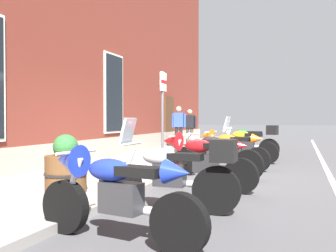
{
  "coord_description": "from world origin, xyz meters",
  "views": [
    {
      "loc": [
        -8.17,
        -2.58,
        1.3
      ],
      "look_at": [
        0.42,
        0.44,
        1.12
      ],
      "focal_mm": 40.59,
      "sensor_mm": 36.0,
      "label": 1
    }
  ],
  "objects": [
    {
      "name": "motorcycle_orange_sport",
      "position": [
        1.47,
        -0.8,
        0.56
      ],
      "size": [
        0.77,
        2.04,
        1.02
      ],
      "color": "black",
      "rests_on": "ground_plane"
    },
    {
      "name": "ground_plane",
      "position": [
        0.0,
        0.0,
        0.0
      ],
      "size": [
        140.0,
        140.0,
        0.0
      ],
      "primitive_type": "plane",
      "color": "#424244"
    },
    {
      "name": "pedestrian_dark_jacket",
      "position": [
        7.36,
        1.9,
        0.99
      ],
      "size": [
        0.21,
        0.59,
        1.57
      ],
      "color": "#38332D",
      "rests_on": "sidewalk"
    },
    {
      "name": "motorcycle_green_touring",
      "position": [
        4.52,
        -0.97,
        0.57
      ],
      "size": [
        0.74,
        2.18,
        1.37
      ],
      "color": "black",
      "rests_on": "ground_plane"
    },
    {
      "name": "parking_sign",
      "position": [
        0.37,
        0.55,
        1.62
      ],
      "size": [
        0.36,
        0.07,
        2.31
      ],
      "color": "#4C4C51",
      "rests_on": "sidewalk"
    },
    {
      "name": "motorcycle_black_naked",
      "position": [
        0.03,
        -0.79,
        0.48
      ],
      "size": [
        0.77,
        2.14,
        0.97
      ],
      "color": "black",
      "rests_on": "ground_plane"
    },
    {
      "name": "motorcycle_yellow_naked",
      "position": [
        3.13,
        -0.98,
        0.49
      ],
      "size": [
        0.68,
        2.01,
        1.01
      ],
      "color": "black",
      "rests_on": "ground_plane"
    },
    {
      "name": "sidewalk",
      "position": [
        0.0,
        1.54,
        0.06
      ],
      "size": [
        32.63,
        3.08,
        0.12
      ],
      "primitive_type": "cube",
      "color": "gray",
      "rests_on": "ground_plane"
    },
    {
      "name": "motorcycle_red_sport",
      "position": [
        -1.48,
        -0.84,
        0.57
      ],
      "size": [
        0.64,
        2.02,
        1.05
      ],
      "color": "black",
      "rests_on": "ground_plane"
    },
    {
      "name": "pedestrian_blue_top",
      "position": [
        6.6,
        2.14,
        1.06
      ],
      "size": [
        0.24,
        0.59,
        1.68
      ],
      "color": "black",
      "rests_on": "sidewalk"
    },
    {
      "name": "motorcycle_blue_sport",
      "position": [
        -4.64,
        -0.71,
        0.55
      ],
      "size": [
        0.67,
        2.05,
        1.01
      ],
      "color": "black",
      "rests_on": "ground_plane"
    },
    {
      "name": "lane_stripe",
      "position": [
        0.0,
        -3.2,
        0.0
      ],
      "size": [
        32.63,
        0.12,
        0.01
      ],
      "primitive_type": "cube",
      "color": "silver",
      "rests_on": "ground_plane"
    },
    {
      "name": "motorcycle_silver_touring",
      "position": [
        -3.16,
        -0.91,
        0.55
      ],
      "size": [
        0.62,
        2.09,
        1.31
      ],
      "color": "black",
      "rests_on": "ground_plane"
    },
    {
      "name": "barrel_planter",
      "position": [
        -3.0,
        0.97,
        0.5
      ],
      "size": [
        0.68,
        0.68,
        0.93
      ],
      "color": "brown",
      "rests_on": "sidewalk"
    }
  ]
}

